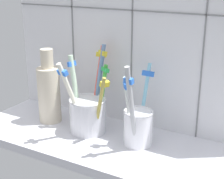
% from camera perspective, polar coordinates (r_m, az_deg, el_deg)
% --- Properties ---
extents(counter_slab, '(0.64, 0.22, 0.02)m').
position_cam_1_polar(counter_slab, '(0.75, -0.72, -9.09)').
color(counter_slab, silver).
rests_on(counter_slab, ground).
extents(tile_wall_back, '(0.64, 0.02, 0.45)m').
position_cam_1_polar(tile_wall_back, '(0.78, 3.65, 8.68)').
color(tile_wall_back, white).
rests_on(tile_wall_back, ground).
extents(toothbrush_cup_left, '(0.12, 0.15, 0.19)m').
position_cam_1_polar(toothbrush_cup_left, '(0.78, -3.97, -3.53)').
color(toothbrush_cup_left, silver).
rests_on(toothbrush_cup_left, counter_slab).
extents(toothbrush_cup_right, '(0.06, 0.13, 0.18)m').
position_cam_1_polar(toothbrush_cup_right, '(0.72, 4.25, -5.67)').
color(toothbrush_cup_right, white).
rests_on(toothbrush_cup_right, counter_slab).
extents(ceramic_vase, '(0.05, 0.05, 0.18)m').
position_cam_1_polar(ceramic_vase, '(0.83, -10.36, -0.35)').
color(ceramic_vase, beige).
rests_on(ceramic_vase, counter_slab).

